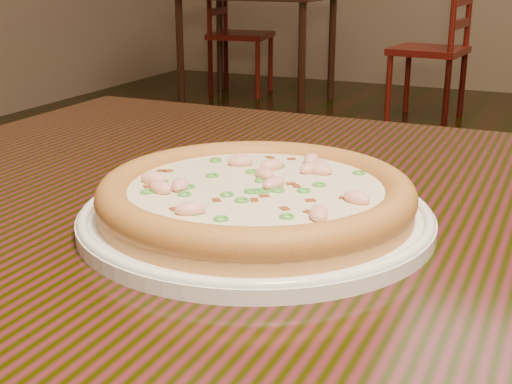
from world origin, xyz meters
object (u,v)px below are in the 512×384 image
at_px(hero_table, 401,330).
at_px(pizza, 256,195).
at_px(chair_a, 234,34).
at_px(chair_b, 438,50).
at_px(plate, 256,216).
at_px(bg_table_left, 257,7).

relative_size(hero_table, pizza, 4.46).
distance_m(chair_a, chair_b, 1.60).
height_order(hero_table, pizza, pizza).
xyz_separation_m(chair_a, chair_b, (1.56, -0.35, 0.00)).
relative_size(hero_table, plate, 3.97).
height_order(plate, pizza, pizza).
relative_size(plate, bg_table_left, 0.30).
bearing_deg(bg_table_left, pizza, -65.62).
relative_size(hero_table, bg_table_left, 1.20).
bearing_deg(chair_b, pizza, -81.68).
relative_size(plate, chair_b, 0.32).
bearing_deg(pizza, chair_a, 116.45).
distance_m(plate, chair_b, 4.01).
height_order(plate, chair_a, chair_a).
relative_size(pizza, chair_b, 0.28).
xyz_separation_m(hero_table, plate, (-0.12, -0.05, 0.11)).
xyz_separation_m(plate, bg_table_left, (-1.85, 4.09, -0.10)).
height_order(pizza, chair_b, chair_b).
distance_m(hero_table, plate, 0.17).
distance_m(pizza, chair_a, 4.82).
distance_m(hero_table, chair_a, 4.82).
xyz_separation_m(pizza, chair_a, (-2.14, 4.30, -0.34)).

